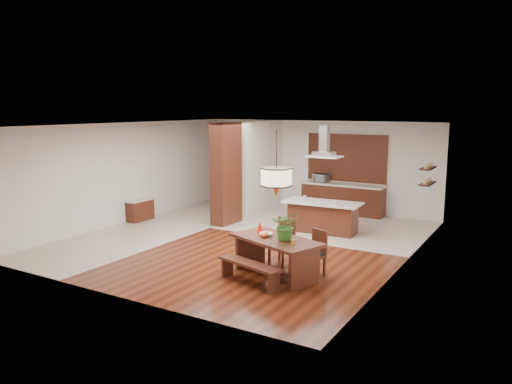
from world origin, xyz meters
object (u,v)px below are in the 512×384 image
Objects in this scene: dining_bench at (249,273)px; hallway_console at (140,210)px; range_hood at (324,141)px; dining_table at (276,248)px; kitchen_island at (323,217)px; pendant_lantern at (276,164)px; island_cup at (335,202)px; dining_chair_right at (313,253)px; dining_chair_left at (281,242)px; microwave at (321,178)px; fruit_bowl at (266,234)px; foliage_plant at (286,225)px.

hallway_console is at bearing 152.34° from dining_bench.
range_hood reaches higher than dining_bench.
dining_bench is at bearing -109.99° from dining_table.
range_hood is (0.00, 0.00, 2.03)m from kitchen_island.
pendant_lantern reaches higher than kitchen_island.
island_cup is at bearing -16.97° from range_hood.
range_hood is at bearing 15.47° from hallway_console.
dining_bench is 1.58× the size of dining_chair_right.
dining_table is 0.74m from dining_chair_right.
hallway_console is 0.98× the size of range_hood.
island_cup is (-0.19, 3.61, 0.32)m from dining_table.
dining_table is at bearing -83.76° from kitchen_island.
kitchen_island is (-0.58, 3.73, -0.14)m from dining_table.
range_hood is (-0.34, 3.04, 1.97)m from dining_chair_left.
kitchen_island is (5.22, 1.44, 0.12)m from hallway_console.
dining_bench is at bearing -85.37° from range_hood.
hallway_console is 5.83m from range_hood.
range_hood is 1.63m from island_cup.
hallway_console is 5.79m from island_cup.
microwave is (-1.53, 6.94, 0.88)m from dining_bench.
fruit_bowl is 0.54× the size of microwave.
dining_bench is at bearing -109.99° from pendant_lantern.
pendant_lantern reaches higher than microwave.
dining_chair_right reaches higher than kitchen_island.
dining_table is 1.58× the size of pendant_lantern.
fruit_bowl is 0.29× the size of range_hood.
pendant_lantern reaches higher than hallway_console.
hallway_console is 5.75m from microwave.
microwave is (-1.76, 6.30, 0.52)m from dining_table.
kitchen_island is at bearing 102.29° from foliage_plant.
dining_table is 0.36m from fruit_bowl.
dining_bench is at bearing -108.70° from dining_chair_right.
microwave is at bearing 102.42° from dining_bench.
hallway_console is 6.51m from foliage_plant.
foliage_plant is 0.28× the size of kitchen_island.
kitchen_island is 0.61m from island_cup.
dining_chair_right is at bearing -11.20° from dining_chair_left.
pendant_lantern is at bearing -12.48° from fruit_bowl.
range_hood is 3.15m from microwave.
dining_bench is 1.35m from dining_chair_right.
dining_bench is 4.30m from island_cup.
hallway_console is 3.36× the size of fruit_bowl.
pendant_lantern is 6.65m from microwave.
dining_chair_left reaches higher than dining_chair_right.
island_cup is at bearing 93.04° from dining_table.
island_cup is at bearing 97.80° from dining_chair_left.
dining_chair_right is 3.54× the size of fruit_bowl.
dining_table is 4.23m from range_hood.
kitchen_island is (-0.58, 3.73, -1.81)m from pendant_lantern.
microwave is (-1.18, 2.58, 0.65)m from kitchen_island.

